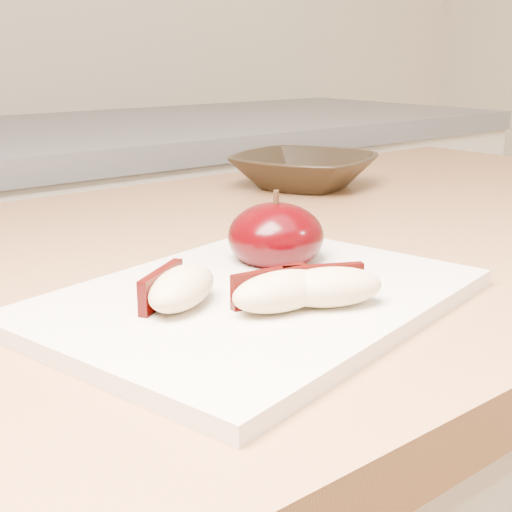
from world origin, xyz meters
TOP-DOWN VIEW (x-y plane):
  - cutting_board at (0.03, 0.36)m, footprint 0.33×0.27m
  - apple_half at (0.09, 0.41)m, footprint 0.09×0.09m
  - apple_wedge_a at (-0.03, 0.37)m, footprint 0.08×0.07m
  - apple_wedge_b at (0.02, 0.32)m, footprint 0.07×0.04m
  - apple_wedge_c at (0.05, 0.31)m, footprint 0.08×0.06m
  - bowl at (0.36, 0.67)m, footprint 0.23×0.23m

SIDE VIEW (x-z plane):
  - cutting_board at x=0.03m, z-range 0.90..0.91m
  - bowl at x=0.36m, z-range 0.90..0.94m
  - apple_wedge_a at x=-0.03m, z-range 0.91..0.94m
  - apple_wedge_b at x=0.02m, z-range 0.91..0.94m
  - apple_wedge_c at x=0.05m, z-range 0.91..0.94m
  - apple_half at x=0.09m, z-range 0.90..0.96m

